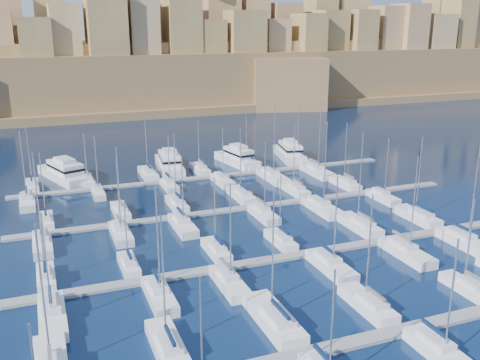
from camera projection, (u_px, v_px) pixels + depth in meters
name	position (u px, v px, depth m)	size (l,w,h in m)	color
ground	(272.00, 227.00, 89.04)	(600.00, 600.00, 0.00)	black
pontoon_near	(401.00, 331.00, 58.57)	(84.00, 2.00, 0.40)	slate
pontoon_mid_near	(306.00, 254.00, 78.25)	(84.00, 2.00, 0.40)	slate
pontoon_mid_far	(250.00, 207.00, 97.93)	(84.00, 2.00, 0.40)	slate
pontoon_far	(212.00, 177.00, 117.61)	(84.00, 2.00, 0.40)	slate
sailboat_1	(168.00, 346.00, 54.83)	(2.84, 9.47, 15.13)	silver
sailboat_2	(274.00, 319.00, 59.78)	(3.29, 10.97, 16.33)	silver
sailboat_3	(368.00, 304.00, 63.06)	(2.73, 9.12, 14.43)	silver
sailboat_4	(466.00, 287.00, 67.25)	(2.25, 7.50, 12.55)	silver
sailboat_9	(440.00, 352.00, 53.88)	(2.66, 8.86, 13.59)	silver
sailboat_12	(46.00, 277.00, 69.85)	(2.28, 7.60, 11.93)	silver
sailboat_13	(129.00, 265.00, 73.47)	(2.20, 7.33, 10.16)	silver
sailboat_14	(216.00, 250.00, 78.20)	(2.39, 7.96, 11.92)	silver
sailboat_15	(281.00, 240.00, 81.74)	(2.33, 7.78, 11.13)	silver
sailboat_16	(360.00, 225.00, 87.82)	(2.99, 9.95, 16.60)	silver
sailboat_17	(418.00, 216.00, 91.77)	(2.92, 9.75, 14.81)	silver
sailboat_18	(52.00, 316.00, 60.54)	(2.97, 9.88, 13.71)	silver
sailboat_19	(159.00, 295.00, 65.14)	(2.76, 9.21, 15.23)	silver
sailboat_20	(229.00, 282.00, 68.42)	(2.70, 8.98, 14.44)	silver
sailboat_21	(331.00, 265.00, 73.19)	(2.92, 9.72, 13.92)	silver
sailboat_22	(406.00, 252.00, 77.44)	(2.98, 9.93, 15.54)	silver
sailboat_23	(465.00, 241.00, 81.13)	(3.01, 10.02, 16.19)	silver
sailboat_24	(46.00, 221.00, 89.80)	(2.27, 7.56, 12.65)	silver
sailboat_25	(121.00, 211.00, 94.43)	(2.49, 8.29, 12.42)	silver
sailboat_26	(177.00, 204.00, 98.11)	(2.56, 8.54, 14.12)	silver
sailboat_27	(242.00, 195.00, 103.10)	(2.90, 9.66, 13.95)	silver
sailboat_28	(295.00, 189.00, 106.78)	(2.73, 9.10, 14.19)	silver
sailboat_29	(345.00, 184.00, 110.68)	(2.63, 8.77, 13.61)	silver
sailboat_30	(42.00, 244.00, 80.38)	(2.76, 9.18, 15.38)	silver
sailboat_31	(121.00, 233.00, 84.51)	(2.72, 9.05, 13.28)	silver
sailboat_32	(183.00, 225.00, 87.83)	(2.84, 9.47, 12.80)	silver
sailboat_33	(263.00, 214.00, 93.09)	(2.69, 8.97, 13.88)	silver
sailboat_34	(321.00, 207.00, 96.36)	(3.10, 10.35, 16.75)	silver
sailboat_35	(383.00, 197.00, 102.19)	(2.44, 8.14, 12.52)	silver
sailboat_36	(32.00, 186.00, 109.15)	(2.50, 8.34, 13.16)	silver
sailboat_37	(88.00, 181.00, 112.79)	(2.39, 7.97, 11.12)	silver
sailboat_38	(148.00, 173.00, 118.08)	(2.91, 9.70, 14.86)	silver
sailboat_39	(200.00, 169.00, 121.83)	(2.67, 8.90, 12.15)	silver
sailboat_40	(247.00, 163.00, 126.51)	(3.04, 10.14, 13.73)	silver
sailboat_41	(298.00, 159.00, 130.39)	(2.56, 8.55, 14.63)	silver
sailboat_42	(27.00, 202.00, 99.42)	(2.72, 9.08, 14.53)	silver
sailboat_43	(98.00, 193.00, 104.80)	(2.13, 7.11, 12.41)	silver
sailboat_44	(169.00, 186.00, 109.40)	(2.36, 7.86, 11.56)	silver
sailboat_45	(222.00, 180.00, 112.90)	(2.66, 8.86, 12.43)	silver
sailboat_46	(272.00, 176.00, 115.89)	(3.25, 10.83, 16.68)	silver
sailboat_47	(317.00, 171.00, 119.72)	(3.23, 10.78, 16.61)	silver
motor_yacht_a	(65.00, 172.00, 115.49)	(10.65, 18.08, 5.25)	silver
motor_yacht_b	(170.00, 163.00, 123.25)	(6.97, 17.24, 5.25)	silver
motor_yacht_c	(238.00, 157.00, 128.18)	(6.91, 15.42, 5.25)	silver
motor_yacht_d	(290.00, 152.00, 133.55)	(7.91, 16.55, 5.25)	silver
fortified_city	(119.00, 68.00, 223.73)	(460.00, 108.95, 59.52)	brown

